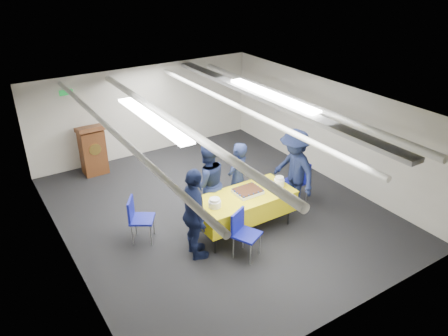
# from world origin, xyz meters

# --- Properties ---
(ground) EXTENTS (7.00, 7.00, 0.00)m
(ground) POSITION_xyz_m (0.00, 0.00, 0.00)
(ground) COLOR black
(ground) RESTS_ON ground
(room_shell) EXTENTS (6.00, 7.00, 2.30)m
(room_shell) POSITION_xyz_m (0.09, 0.41, 1.81)
(room_shell) COLOR beige
(room_shell) RESTS_ON ground
(serving_table) EXTENTS (1.93, 0.88, 0.77)m
(serving_table) POSITION_xyz_m (0.05, -0.89, 0.56)
(serving_table) COLOR black
(serving_table) RESTS_ON ground
(sheet_cake) EXTENTS (0.51, 0.40, 0.09)m
(sheet_cake) POSITION_xyz_m (0.15, -0.86, 0.81)
(sheet_cake) COLOR white
(sheet_cake) RESTS_ON serving_table
(plate_stack_left) EXTENTS (0.23, 0.23, 0.17)m
(plate_stack_left) POSITION_xyz_m (-0.63, -0.94, 0.85)
(plate_stack_left) COLOR white
(plate_stack_left) RESTS_ON serving_table
(plate_stack_right) EXTENTS (0.20, 0.20, 0.18)m
(plate_stack_right) POSITION_xyz_m (0.83, -0.94, 0.86)
(plate_stack_right) COLOR white
(plate_stack_right) RESTS_ON serving_table
(podium) EXTENTS (0.62, 0.53, 1.25)m
(podium) POSITION_xyz_m (-1.60, 3.05, 0.61)
(podium) COLOR brown
(podium) RESTS_ON ground
(chair_near) EXTENTS (0.56, 0.56, 0.87)m
(chair_near) POSITION_xyz_m (-0.41, -1.51, 0.53)
(chair_near) COLOR gray
(chair_near) RESTS_ON ground
(chair_right) EXTENTS (0.43, 0.43, 0.87)m
(chair_right) POSITION_xyz_m (1.73, -0.55, 0.53)
(chair_right) COLOR gray
(chair_right) RESTS_ON ground
(chair_left) EXTENTS (0.58, 0.58, 0.87)m
(chair_left) POSITION_xyz_m (-1.78, -0.10, 0.53)
(chair_left) COLOR gray
(chair_left) RESTS_ON ground
(sailor_a) EXTENTS (0.67, 0.57, 1.56)m
(sailor_a) POSITION_xyz_m (0.28, -0.31, 0.78)
(sailor_a) COLOR black
(sailor_a) RESTS_ON ground
(sailor_b) EXTENTS (0.87, 0.71, 1.66)m
(sailor_b) POSITION_xyz_m (-0.36, -0.21, 0.83)
(sailor_b) COLOR black
(sailor_b) RESTS_ON ground
(sailor_c) EXTENTS (0.62, 1.06, 1.70)m
(sailor_c) POSITION_xyz_m (-1.11, -1.08, 0.85)
(sailor_c) COLOR black
(sailor_c) RESTS_ON ground
(sailor_d) EXTENTS (0.68, 1.15, 1.75)m
(sailor_d) POSITION_xyz_m (1.37, -0.75, 0.87)
(sailor_d) COLOR black
(sailor_d) RESTS_ON ground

